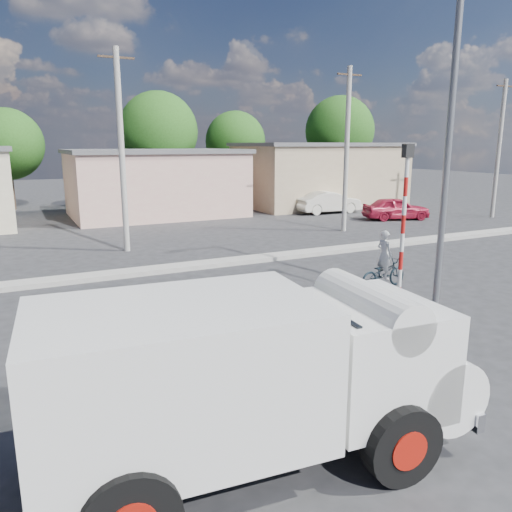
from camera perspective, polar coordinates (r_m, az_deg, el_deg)
name	(u,v)px	position (r m, az deg, el deg)	size (l,w,h in m)	color
ground_plane	(334,343)	(11.45, 8.90, -9.80)	(120.00, 120.00, 0.00)	#29292B
median	(206,264)	(18.22, -5.68, -0.94)	(40.00, 0.80, 0.16)	#99968E
truck	(263,373)	(6.86, 0.79, -13.20)	(6.07, 2.75, 2.44)	black
bicycle	(383,273)	(15.85, 14.33, -1.90)	(0.62, 1.78, 0.93)	black
cyclist	(384,264)	(15.79, 14.39, -0.90)	(0.55, 0.36, 1.50)	white
car_cream	(328,202)	(32.53, 8.28, 6.11)	(1.48, 4.25, 1.40)	silver
car_red	(396,208)	(30.53, 15.72, 5.26)	(1.55, 3.86, 1.32)	#AF1B37
traffic_pole	(404,211)	(13.90, 16.56, 4.90)	(0.28, 0.18, 4.36)	red
streetlight	(446,120)	(14.25, 20.89, 14.34)	(2.34, 0.22, 9.00)	slate
building_row	(141,181)	(31.53, -13.03, 8.33)	(37.80, 7.30, 4.44)	beige
tree_row	(154,135)	(38.36, -11.61, 13.39)	(43.62, 7.43, 8.42)	#38281E
utility_poles	(241,150)	(22.66, -1.72, 11.96)	(35.40, 0.24, 8.00)	#99968E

